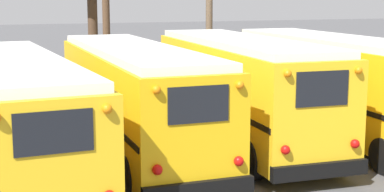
% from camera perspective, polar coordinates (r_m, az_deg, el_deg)
% --- Properties ---
extents(ground_plane, '(160.00, 160.00, 0.00)m').
position_cam_1_polar(ground_plane, '(17.51, 0.12, -5.33)').
color(ground_plane, '#4C4C4F').
extents(school_bus_0, '(3.12, 11.05, 3.04)m').
position_cam_1_polar(school_bus_0, '(15.53, -16.73, -1.40)').
color(school_bus_0, yellow).
rests_on(school_bus_0, ground).
extents(school_bus_1, '(2.58, 10.70, 3.13)m').
position_cam_1_polar(school_bus_1, '(17.09, -5.69, 0.11)').
color(school_bus_1, yellow).
rests_on(school_bus_1, ground).
extents(school_bus_2, '(2.86, 9.96, 3.27)m').
position_cam_1_polar(school_bus_2, '(18.11, 4.70, 0.89)').
color(school_bus_2, yellow).
rests_on(school_bus_2, ground).
extents(school_bus_3, '(2.70, 10.85, 3.24)m').
position_cam_1_polar(school_bus_3, '(19.57, 13.91, 1.23)').
color(school_bus_3, yellow).
rests_on(school_bus_3, ground).
extents(utility_pole, '(1.80, 0.31, 7.58)m').
position_cam_1_polar(utility_pole, '(26.71, 1.68, 8.41)').
color(utility_pole, brown).
rests_on(utility_pole, ground).
extents(fence_line, '(18.12, 0.06, 1.42)m').
position_cam_1_polar(fence_line, '(23.79, -5.64, 1.10)').
color(fence_line, '#939399').
rests_on(fence_line, ground).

